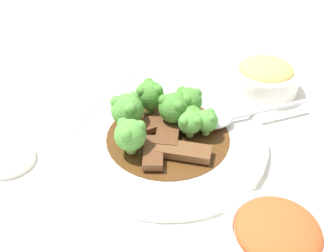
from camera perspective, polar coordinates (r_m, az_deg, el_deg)
name	(u,v)px	position (r m, az deg, el deg)	size (l,w,h in m)	color
ground_plane	(168,144)	(0.58, 0.00, -2.65)	(4.00, 4.00, 0.00)	silver
main_plate	(168,139)	(0.57, 0.00, -1.89)	(0.29, 0.29, 0.02)	white
beef_strip_0	(151,124)	(0.57, -2.54, 0.23)	(0.08, 0.06, 0.01)	#56331E
beef_strip_1	(168,136)	(0.55, -0.01, -1.47)	(0.03, 0.05, 0.01)	#56331E
beef_strip_2	(153,152)	(0.53, -2.12, -3.85)	(0.03, 0.06, 0.01)	#56331E
beef_strip_3	(184,151)	(0.53, 2.28, -3.65)	(0.08, 0.04, 0.01)	brown
beef_strip_4	(170,108)	(0.60, 0.33, 2.65)	(0.05, 0.06, 0.01)	brown
broccoli_floret_0	(127,109)	(0.56, -5.94, 2.42)	(0.05, 0.05, 0.05)	#7FA84C
broccoli_floret_1	(150,94)	(0.59, -2.70, 4.60)	(0.04, 0.04, 0.05)	#7FA84C
broccoli_floret_2	(130,134)	(0.52, -5.51, -1.22)	(0.04, 0.04, 0.05)	#8EB756
broccoli_floret_3	(174,107)	(0.56, 0.84, 2.75)	(0.04, 0.04, 0.05)	#7FA84C
broccoli_floret_4	(190,123)	(0.54, 3.21, 0.37)	(0.03, 0.03, 0.04)	#7FA84C
broccoli_floret_5	(188,101)	(0.58, 2.92, 3.61)	(0.04, 0.04, 0.05)	#8EB756
broccoli_floret_6	(207,120)	(0.55, 5.61, 0.81)	(0.03, 0.03, 0.04)	#7FA84C
broccoli_floret_7	(190,115)	(0.56, 3.27, 1.56)	(0.03, 0.03, 0.04)	#7FA84C
serving_spoon	(223,118)	(0.59, 8.06, 1.13)	(0.18, 0.10, 0.01)	#B7B7BC
side_bowl_kimchi	(275,240)	(0.44, 15.32, -15.67)	(0.11, 0.11, 0.06)	white
side_bowl_appetizer	(265,76)	(0.70, 13.92, 7.00)	(0.12, 0.12, 0.06)	white
sauce_dish	(8,158)	(0.59, -22.16, -4.38)	(0.07, 0.07, 0.01)	white
paper_napkin	(89,78)	(0.73, -11.35, 6.78)	(0.15, 0.11, 0.01)	white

